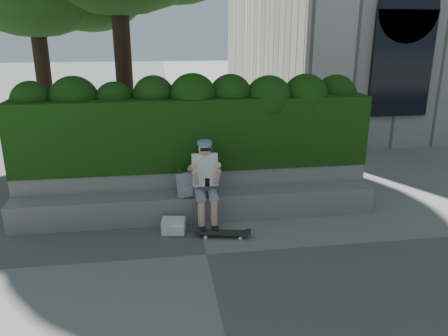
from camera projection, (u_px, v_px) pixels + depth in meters
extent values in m
plane|color=slate|center=(207.00, 254.00, 6.16)|extent=(80.00, 80.00, 0.00)
cube|color=gray|center=(198.00, 206.00, 7.27)|extent=(6.00, 0.45, 0.45)
cube|color=gray|center=(195.00, 188.00, 7.67)|extent=(6.00, 0.50, 0.75)
cube|color=black|center=(193.00, 131.00, 7.59)|extent=(6.00, 1.00, 1.20)
cylinder|color=black|center=(125.00, 80.00, 10.39)|extent=(0.40, 0.40, 3.76)
cylinder|color=black|center=(46.00, 93.00, 10.81)|extent=(0.37, 0.37, 3.05)
cube|color=gray|center=(205.00, 188.00, 7.14)|extent=(0.36, 0.26, 0.22)
cube|color=silver|center=(205.00, 169.00, 6.97)|extent=(0.40, 0.32, 0.55)
sphere|color=tan|center=(205.00, 149.00, 6.80)|extent=(0.21, 0.21, 0.21)
cylinder|color=#56779E|center=(205.00, 143.00, 6.79)|extent=(0.23, 0.23, 0.06)
cube|color=black|center=(207.00, 182.00, 6.67)|extent=(0.07, 0.02, 0.13)
cylinder|color=tan|center=(201.00, 217.00, 6.81)|extent=(0.11, 0.11, 0.47)
cylinder|color=tan|center=(214.00, 216.00, 6.83)|extent=(0.11, 0.11, 0.47)
cube|color=black|center=(202.00, 230.00, 6.81)|extent=(0.10, 0.26, 0.10)
cube|color=black|center=(215.00, 229.00, 6.84)|extent=(0.10, 0.26, 0.10)
cube|color=black|center=(223.00, 233.00, 6.67)|extent=(0.78, 0.34, 0.02)
cylinder|color=silver|center=(206.00, 237.00, 6.62)|extent=(0.06, 0.04, 0.05)
cylinder|color=silver|center=(207.00, 232.00, 6.77)|extent=(0.06, 0.04, 0.05)
cylinder|color=silver|center=(240.00, 238.00, 6.59)|extent=(0.06, 0.04, 0.05)
cylinder|color=silver|center=(241.00, 233.00, 6.74)|extent=(0.06, 0.04, 0.05)
cube|color=#AFB0B4|center=(186.00, 185.00, 7.02)|extent=(0.30, 0.23, 0.39)
cube|color=white|center=(174.00, 226.00, 6.79)|extent=(0.39, 0.31, 0.23)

